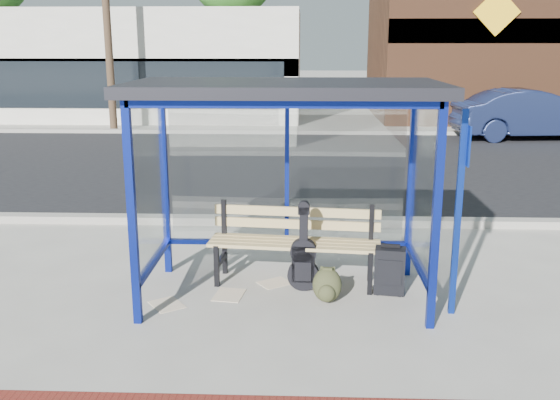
{
  "coord_description": "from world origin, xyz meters",
  "views": [
    {
      "loc": [
        0.2,
        -6.65,
        2.82
      ],
      "look_at": [
        -0.06,
        0.2,
        1.09
      ],
      "focal_mm": 40.0,
      "sensor_mm": 36.0,
      "label": 1
    }
  ],
  "objects_px": {
    "guitar_bag": "(303,260)",
    "suitcase": "(390,271)",
    "bench": "(295,239)",
    "parked_car": "(531,114)",
    "backpack": "(327,286)"
  },
  "relations": [
    {
      "from": "backpack",
      "to": "parked_car",
      "type": "relative_size",
      "value": 0.09
    },
    {
      "from": "bench",
      "to": "parked_car",
      "type": "xyz_separation_m",
      "value": [
        6.89,
        11.85,
        0.2
      ]
    },
    {
      "from": "bench",
      "to": "parked_car",
      "type": "distance_m",
      "value": 13.71
    },
    {
      "from": "guitar_bag",
      "to": "suitcase",
      "type": "xyz_separation_m",
      "value": [
        0.99,
        -0.08,
        -0.09
      ]
    },
    {
      "from": "guitar_bag",
      "to": "suitcase",
      "type": "height_order",
      "value": "guitar_bag"
    },
    {
      "from": "bench",
      "to": "backpack",
      "type": "xyz_separation_m",
      "value": [
        0.37,
        -0.61,
        -0.36
      ]
    },
    {
      "from": "guitar_bag",
      "to": "bench",
      "type": "bearing_deg",
      "value": 114.38
    },
    {
      "from": "bench",
      "to": "suitcase",
      "type": "relative_size",
      "value": 3.45
    },
    {
      "from": "bench",
      "to": "parked_car",
      "type": "relative_size",
      "value": 0.46
    },
    {
      "from": "suitcase",
      "to": "backpack",
      "type": "xyz_separation_m",
      "value": [
        -0.73,
        -0.27,
        -0.09
      ]
    },
    {
      "from": "guitar_bag",
      "to": "suitcase",
      "type": "distance_m",
      "value": 1.0
    },
    {
      "from": "bench",
      "to": "guitar_bag",
      "type": "height_order",
      "value": "guitar_bag"
    },
    {
      "from": "suitcase",
      "to": "parked_car",
      "type": "height_order",
      "value": "parked_car"
    },
    {
      "from": "bench",
      "to": "guitar_bag",
      "type": "relative_size",
      "value": 2.05
    },
    {
      "from": "bench",
      "to": "guitar_bag",
      "type": "bearing_deg",
      "value": -63.4
    }
  ]
}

